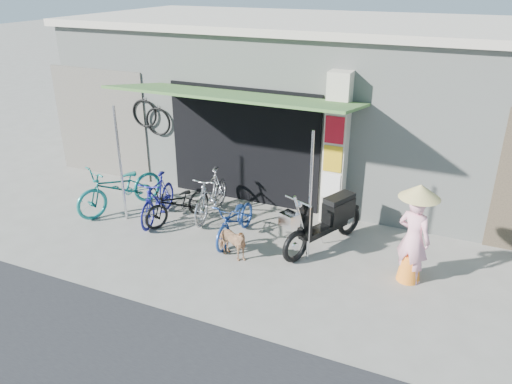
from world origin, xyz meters
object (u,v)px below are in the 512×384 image
at_px(bike_blue, 157,198).
at_px(bike_navy, 236,220).
at_px(nun, 414,234).
at_px(street_dog, 231,242).
at_px(bike_silver, 211,194).
at_px(moped, 326,221).
at_px(bike_teal, 120,187).
at_px(bike_black, 178,203).

distance_m(bike_blue, bike_navy, 1.80).
relative_size(bike_navy, nun, 0.90).
bearing_deg(street_dog, bike_silver, 56.36).
bearing_deg(bike_silver, moped, -11.38).
relative_size(bike_silver, street_dog, 2.19).
distance_m(bike_silver, moped, 2.52).
distance_m(bike_blue, nun, 5.00).
distance_m(bike_teal, nun, 5.96).
xyz_separation_m(moped, nun, (1.57, -0.49, 0.31)).
distance_m(bike_teal, street_dog, 3.10).
bearing_deg(bike_black, bike_silver, 68.45).
xyz_separation_m(bike_blue, nun, (4.98, -0.17, 0.38)).
height_order(bike_blue, street_dog, bike_blue).
xyz_separation_m(bike_silver, nun, (4.07, -0.75, 0.36)).
distance_m(street_dog, nun, 3.05).
height_order(bike_silver, moped, moped).
height_order(moped, nun, nun).
xyz_separation_m(bike_silver, street_dog, (1.12, -1.33, -0.17)).
bearing_deg(moped, street_dog, -118.30).
xyz_separation_m(bike_blue, bike_navy, (1.80, -0.10, -0.07)).
bearing_deg(nun, bike_blue, 20.11).
xyz_separation_m(bike_black, moped, (2.99, 0.22, 0.14)).
height_order(bike_navy, nun, nun).
relative_size(bike_black, moped, 0.77).
bearing_deg(bike_silver, street_dog, -55.16).
xyz_separation_m(bike_teal, bike_silver, (1.87, 0.52, -0.03)).
height_order(bike_blue, bike_navy, bike_blue).
relative_size(bike_blue, moped, 0.80).
height_order(bike_blue, bike_black, bike_blue).
distance_m(bike_black, bike_silver, 0.70).
height_order(bike_black, nun, nun).
bearing_deg(bike_teal, bike_black, 23.67).
bearing_deg(bike_teal, bike_blue, 18.60).
relative_size(bike_teal, bike_silver, 1.21).
distance_m(moped, nun, 1.67).
bearing_deg(moped, bike_teal, -152.51).
height_order(bike_teal, bike_navy, bike_teal).
distance_m(bike_black, bike_navy, 1.39).
height_order(bike_blue, nun, nun).
relative_size(bike_teal, moped, 1.01).
bearing_deg(street_dog, moped, -36.27).
bearing_deg(bike_blue, moped, -4.55).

